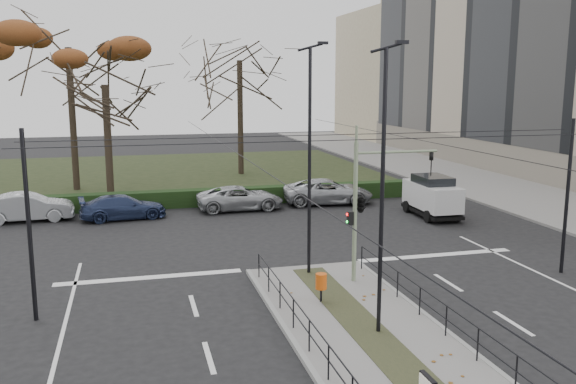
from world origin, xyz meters
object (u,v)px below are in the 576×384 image
streetlamp_median_near (383,190)px  parked_car_second (28,207)px  streetlamp_median_far (310,159)px  parked_car_fifth (328,191)px  bare_tree_center (240,69)px  parked_car_third (123,207)px  litter_bin (321,282)px  parked_car_fourth (240,198)px  rust_tree (68,47)px  traffic_light (363,201)px  bare_tree_near (105,93)px  white_van (432,195)px

streetlamp_median_near → parked_car_second: size_ratio=1.79×
streetlamp_median_far → parked_car_fifth: (5.14, 13.27, -3.78)m
streetlamp_median_near → parked_car_second: streetlamp_median_near is taller
bare_tree_center → streetlamp_median_near: bearing=-93.0°
parked_car_second → parked_car_third: size_ratio=1.02×
litter_bin → parked_car_fourth: 15.91m
streetlamp_median_far → bare_tree_center: (2.09, 26.19, 3.81)m
rust_tree → parked_car_fifth: size_ratio=2.29×
streetlamp_median_far → parked_car_second: size_ratio=1.85×
parked_car_second → parked_car_fourth: 11.47m
parked_car_second → parked_car_fourth: parked_car_second is taller
traffic_light → parked_car_second: 19.60m
parked_car_fourth → bare_tree_near: bearing=61.0°
litter_bin → parked_car_third: (-6.44, 15.11, -0.17)m
streetlamp_median_near → bare_tree_center: (1.70, 32.05, 3.97)m
parked_car_third → white_van: size_ratio=1.07×
litter_bin → parked_car_third: 16.42m
rust_tree → parked_car_fifth: bearing=-29.3°
parked_car_third → parked_car_fifth: parked_car_fifth is taller
traffic_light → rust_tree: (-11.69, 23.11, 6.44)m
streetlamp_median_far → rust_tree: (-10.08, 21.81, 5.02)m
bare_tree_center → parked_car_fifth: 15.29m
bare_tree_center → rust_tree: bearing=-160.2°
bare_tree_center → parked_car_fifth: size_ratio=2.17×
bare_tree_center → bare_tree_near: bare_tree_center is taller
litter_bin → parked_car_fifth: bearing=70.9°
parked_car_second → bare_tree_near: (4.14, 3.99, 5.89)m
parked_car_third → rust_tree: size_ratio=0.37×
traffic_light → bare_tree_center: bare_tree_center is taller
white_van → bare_tree_near: size_ratio=0.45×
streetlamp_median_near → bare_tree_near: (-8.09, 22.59, 2.29)m
bare_tree_near → parked_car_fourth: bearing=-28.0°
parked_car_third → parked_car_fourth: size_ratio=0.91×
streetlamp_median_far → bare_tree_center: bare_tree_center is taller
streetlamp_median_near → parked_car_fifth: bearing=76.0°
litter_bin → parked_car_second: parked_car_second is taller
parked_car_fourth → streetlamp_median_far: bearing=-179.3°
parked_car_fifth → parked_car_fourth: bearing=100.9°
streetlamp_median_near → parked_car_third: 19.69m
rust_tree → white_van: bearing=-34.4°
parked_car_second → rust_tree: 12.75m
streetlamp_median_far → rust_tree: rust_tree is taller
bare_tree_center → parked_car_fourth: bearing=-100.4°
traffic_light → litter_bin: bearing=-140.0°
parked_car_third → bare_tree_near: bearing=2.3°
parked_car_second → streetlamp_median_near: bearing=-150.4°
streetlamp_median_far → litter_bin: bearing=-99.4°
rust_tree → bare_tree_center: rust_tree is taller
litter_bin → parked_car_fourth: parked_car_fourth is taller
litter_bin → streetlamp_median_near: streetlamp_median_near is taller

